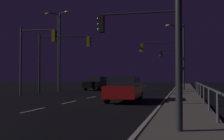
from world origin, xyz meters
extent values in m
plane|color=black|center=(0.00, 17.50, 0.00)|extent=(112.00, 112.00, 0.00)
cube|color=gray|center=(6.80, 17.50, 0.07)|extent=(2.18, 77.00, 0.14)
cube|color=silver|center=(0.00, 9.00, 0.01)|extent=(0.14, 2.00, 0.01)
cube|color=silver|center=(0.00, 13.00, 0.01)|extent=(0.14, 2.00, 0.01)
cube|color=silver|center=(0.00, 17.00, 0.01)|extent=(0.14, 2.00, 0.01)
cube|color=silver|center=(0.00, 21.00, 0.01)|extent=(0.14, 2.00, 0.01)
cube|color=silver|center=(0.00, 25.00, 0.01)|extent=(0.14, 2.00, 0.01)
cube|color=silver|center=(0.00, 29.00, 0.01)|extent=(0.14, 2.00, 0.01)
cube|color=silver|center=(0.00, 33.00, 0.01)|extent=(0.14, 2.00, 0.01)
cube|color=silver|center=(0.00, 37.00, 0.01)|extent=(0.14, 2.00, 0.01)
cube|color=silver|center=(0.00, 41.00, 0.01)|extent=(0.14, 2.00, 0.01)
cube|color=silver|center=(0.00, 45.00, 0.01)|extent=(0.14, 2.00, 0.01)
cube|color=silver|center=(5.46, 22.50, 0.01)|extent=(0.14, 53.00, 0.01)
cube|color=#B71414|center=(3.16, 14.29, 0.67)|extent=(1.99, 4.47, 0.70)
cube|color=#1E2328|center=(3.17, 14.05, 1.29)|extent=(1.70, 2.53, 0.55)
cylinder|color=black|center=(2.30, 15.67, 0.32)|extent=(0.25, 0.65, 0.64)
cylinder|color=black|center=(3.90, 15.73, 0.32)|extent=(0.25, 0.65, 0.64)
cylinder|color=black|center=(2.42, 12.86, 0.32)|extent=(0.25, 0.65, 0.64)
cylinder|color=black|center=(4.02, 12.92, 0.32)|extent=(0.25, 0.65, 0.64)
cube|color=black|center=(-3.28, 27.80, 0.67)|extent=(1.89, 4.43, 0.70)
cube|color=#1E2328|center=(-3.28, 28.05, 1.29)|extent=(1.64, 2.49, 0.55)
cylinder|color=black|center=(-2.50, 26.38, 0.32)|extent=(0.23, 0.64, 0.64)
cylinder|color=black|center=(-4.10, 26.41, 0.32)|extent=(0.23, 0.64, 0.64)
cylinder|color=black|center=(-2.46, 29.20, 0.32)|extent=(0.23, 0.64, 0.64)
cylinder|color=black|center=(-4.06, 29.22, 0.32)|extent=(0.23, 0.64, 0.64)
cylinder|color=#4C4C51|center=(6.40, 12.46, 2.72)|extent=(0.16, 0.16, 5.16)
cylinder|color=#2D3033|center=(4.34, 12.35, 5.05)|extent=(4.13, 0.32, 0.11)
cube|color=black|center=(2.28, 12.25, 4.52)|extent=(0.30, 0.35, 0.95)
sphere|color=black|center=(2.12, 12.24, 4.82)|extent=(0.20, 0.20, 0.20)
sphere|color=black|center=(2.12, 12.24, 4.52)|extent=(0.20, 0.20, 0.20)
sphere|color=#19D84C|center=(2.12, 12.24, 4.22)|extent=(0.20, 0.20, 0.20)
cylinder|color=#2D3033|center=(-6.41, 20.35, 2.77)|extent=(0.16, 0.16, 5.54)
cylinder|color=#2D3033|center=(-4.04, 20.59, 5.29)|extent=(4.74, 0.59, 0.11)
cube|color=olive|center=(-1.68, 20.83, 4.76)|extent=(0.31, 0.37, 0.95)
sphere|color=black|center=(-1.53, 20.84, 5.06)|extent=(0.20, 0.20, 0.20)
sphere|color=black|center=(-1.53, 20.84, 4.76)|extent=(0.20, 0.20, 0.20)
sphere|color=#19D84C|center=(-1.53, 20.84, 4.46)|extent=(0.20, 0.20, 0.20)
cylinder|color=#4C4C51|center=(6.29, 37.76, 2.92)|extent=(0.16, 0.16, 5.55)
cylinder|color=#2D3033|center=(4.91, 37.56, 5.44)|extent=(2.78, 0.51, 0.11)
cube|color=black|center=(3.53, 37.35, 4.92)|extent=(0.33, 0.38, 0.95)
sphere|color=black|center=(3.37, 37.33, 5.22)|extent=(0.20, 0.20, 0.20)
sphere|color=black|center=(3.37, 37.33, 4.92)|extent=(0.20, 0.20, 0.20)
sphere|color=#19D84C|center=(3.37, 37.33, 4.62)|extent=(0.20, 0.20, 0.20)
cylinder|color=#4C4C51|center=(-6.11, 16.97, 2.79)|extent=(0.16, 0.16, 5.58)
cylinder|color=#4C4C51|center=(-4.70, 17.10, 5.33)|extent=(2.85, 0.37, 0.11)
cube|color=olive|center=(-3.28, 17.23, 4.81)|extent=(0.31, 0.36, 0.95)
sphere|color=black|center=(-3.12, 17.24, 5.11)|extent=(0.20, 0.20, 0.20)
sphere|color=black|center=(-3.12, 17.24, 4.81)|extent=(0.20, 0.20, 0.20)
sphere|color=#19D84C|center=(-3.12, 17.24, 4.51)|extent=(0.20, 0.20, 0.20)
cylinder|color=#2D3033|center=(6.18, 26.82, 2.79)|extent=(0.16, 0.16, 5.29)
cylinder|color=#2D3033|center=(4.27, 26.60, 5.18)|extent=(3.85, 0.55, 0.11)
cube|color=olive|center=(2.35, 26.37, 4.66)|extent=(0.32, 0.37, 0.95)
sphere|color=black|center=(2.19, 26.36, 4.96)|extent=(0.20, 0.20, 0.20)
sphere|color=black|center=(2.19, 26.36, 4.66)|extent=(0.20, 0.20, 0.20)
sphere|color=#19D84C|center=(2.19, 26.36, 4.36)|extent=(0.20, 0.20, 0.20)
cylinder|color=#2D3033|center=(6.71, 27.98, 3.69)|extent=(0.18, 0.18, 7.11)
cylinder|color=#2D3033|center=(5.92, 27.32, 7.10)|extent=(1.64, 1.40, 0.10)
ellipsoid|color=#F9D172|center=(5.13, 26.66, 7.00)|extent=(0.56, 0.36, 0.24)
cylinder|color=#2D3033|center=(-6.36, 24.12, 4.23)|extent=(0.18, 0.18, 8.46)
cylinder|color=#38383D|center=(-6.73, 23.60, 8.31)|extent=(0.83, 1.10, 0.10)
ellipsoid|color=#F9D172|center=(-7.10, 23.08, 8.21)|extent=(0.56, 0.36, 0.24)
cylinder|color=#38383D|center=(-6.09, 23.88, 4.24)|extent=(0.18, 0.18, 8.48)
cylinder|color=#38383D|center=(-5.46, 23.43, 8.33)|extent=(1.31, 0.98, 0.10)
ellipsoid|color=#F9D172|center=(-4.84, 22.98, 8.23)|extent=(0.56, 0.36, 0.24)
cylinder|color=#59595E|center=(7.74, 6.86, 0.61)|extent=(0.09, 0.09, 0.95)
cylinder|color=#59595E|center=(7.74, 9.81, 0.61)|extent=(0.09, 0.09, 0.95)
cylinder|color=#59595E|center=(7.74, 12.76, 0.61)|extent=(0.09, 0.09, 0.95)
cylinder|color=#59595E|center=(7.74, 15.71, 0.61)|extent=(0.09, 0.09, 0.95)
cylinder|color=#59595E|center=(7.74, 18.67, 0.61)|extent=(0.09, 0.09, 0.95)
cylinder|color=#59595E|center=(7.74, 21.62, 0.61)|extent=(0.09, 0.09, 0.95)
cube|color=slate|center=(7.74, 9.81, 1.09)|extent=(0.06, 23.62, 0.06)
camera|label=1|loc=(6.75, -1.92, 1.55)|focal=42.59mm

